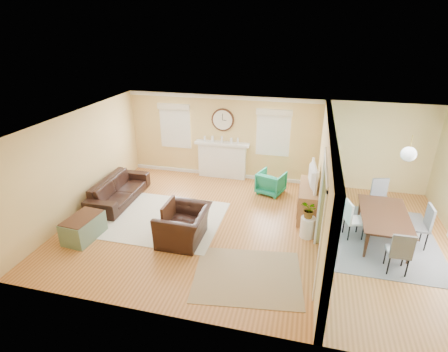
# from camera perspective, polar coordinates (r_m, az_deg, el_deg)

# --- Properties ---
(floor) EXTENTS (9.00, 9.00, 0.00)m
(floor) POSITION_cam_1_polar(r_m,az_deg,el_deg) (8.50, 4.81, -8.75)
(floor) COLOR #985725
(floor) RESTS_ON ground
(wall_back) EXTENTS (9.00, 0.02, 2.60)m
(wall_back) POSITION_cam_1_polar(r_m,az_deg,el_deg) (10.66, 7.73, 5.77)
(wall_back) COLOR tan
(wall_back) RESTS_ON ground
(wall_front) EXTENTS (9.00, 0.02, 2.60)m
(wall_front) POSITION_cam_1_polar(r_m,az_deg,el_deg) (5.34, -0.21, -13.85)
(wall_front) COLOR tan
(wall_front) RESTS_ON ground
(wall_left) EXTENTS (0.02, 6.00, 2.60)m
(wall_left) POSITION_cam_1_polar(r_m,az_deg,el_deg) (9.58, -22.50, 2.00)
(wall_left) COLOR tan
(wall_left) RESTS_ON ground
(ceiling) EXTENTS (9.00, 6.00, 0.02)m
(ceiling) POSITION_cam_1_polar(r_m,az_deg,el_deg) (7.44, 5.49, 8.39)
(ceiling) COLOR white
(ceiling) RESTS_ON wall_back
(partition) EXTENTS (0.17, 6.00, 2.60)m
(partition) POSITION_cam_1_polar(r_m,az_deg,el_deg) (8.06, 16.12, -0.63)
(partition) COLOR tan
(partition) RESTS_ON ground
(fireplace) EXTENTS (1.70, 0.30, 1.17)m
(fireplace) POSITION_cam_1_polar(r_m,az_deg,el_deg) (11.04, -0.30, 2.74)
(fireplace) COLOR white
(fireplace) RESTS_ON ground
(wall_clock) EXTENTS (0.70, 0.07, 0.70)m
(wall_clock) POSITION_cam_1_polar(r_m,az_deg,el_deg) (10.73, -0.20, 9.16)
(wall_clock) COLOR #4A2615
(wall_clock) RESTS_ON wall_back
(window_left) EXTENTS (1.05, 0.13, 1.42)m
(window_left) POSITION_cam_1_polar(r_m,az_deg,el_deg) (11.23, -7.99, 8.59)
(window_left) COLOR white
(window_left) RESTS_ON wall_back
(window_right) EXTENTS (1.05, 0.13, 1.42)m
(window_right) POSITION_cam_1_polar(r_m,az_deg,el_deg) (10.51, 8.08, 7.52)
(window_right) COLOR white
(window_right) RESTS_ON wall_back
(pendant) EXTENTS (0.30, 0.30, 0.55)m
(pendant) POSITION_cam_1_polar(r_m,az_deg,el_deg) (7.74, 27.91, 3.18)
(pendant) COLOR gold
(pendant) RESTS_ON ceiling
(rug_cream) EXTENTS (2.82, 2.44, 0.01)m
(rug_cream) POSITION_cam_1_polar(r_m,az_deg,el_deg) (9.01, -9.58, -6.96)
(rug_cream) COLOR beige
(rug_cream) RESTS_ON floor
(rug_jute) EXTENTS (2.29, 1.97, 0.01)m
(rug_jute) POSITION_cam_1_polar(r_m,az_deg,el_deg) (7.14, 3.85, -15.95)
(rug_jute) COLOR #9E825D
(rug_jute) RESTS_ON floor
(rug_grey) EXTENTS (2.37, 2.96, 0.01)m
(rug_grey) POSITION_cam_1_polar(r_m,az_deg,el_deg) (8.92, 24.33, -9.31)
(rug_grey) COLOR slate
(rug_grey) RESTS_ON floor
(sofa) EXTENTS (0.92, 2.25, 0.65)m
(sofa) POSITION_cam_1_polar(r_m,az_deg,el_deg) (10.07, -16.79, -2.19)
(sofa) COLOR black
(sofa) RESTS_ON floor
(eames_chair) EXTENTS (1.04, 1.19, 0.77)m
(eames_chair) POSITION_cam_1_polar(r_m,az_deg,el_deg) (7.96, -6.58, -8.01)
(eames_chair) COLOR black
(eames_chair) RESTS_ON floor
(green_chair) EXTENTS (0.90, 0.91, 0.66)m
(green_chair) POSITION_cam_1_polar(r_m,az_deg,el_deg) (10.16, 7.69, -1.06)
(green_chair) COLOR #117D4A
(green_chair) RESTS_ON floor
(trunk) EXTENTS (0.65, 0.99, 0.55)m
(trunk) POSITION_cam_1_polar(r_m,az_deg,el_deg) (8.67, -21.95, -7.82)
(trunk) COLOR slate
(trunk) RESTS_ON floor
(credenza) EXTENTS (0.48, 1.41, 0.80)m
(credenza) POSITION_cam_1_polar(r_m,az_deg,el_deg) (9.16, 13.53, -3.94)
(credenza) COLOR #A86C42
(credenza) RESTS_ON floor
(tv) EXTENTS (0.24, 1.04, 0.59)m
(tv) POSITION_cam_1_polar(r_m,az_deg,el_deg) (8.87, 13.84, 0.06)
(tv) COLOR black
(tv) RESTS_ON credenza
(garden_stool) EXTENTS (0.34, 0.34, 0.50)m
(garden_stool) POSITION_cam_1_polar(r_m,az_deg,el_deg) (8.33, 13.49, -8.13)
(garden_stool) COLOR white
(garden_stool) RESTS_ON floor
(potted_plant) EXTENTS (0.48, 0.49, 0.42)m
(potted_plant) POSITION_cam_1_polar(r_m,az_deg,el_deg) (8.11, 13.79, -5.39)
(potted_plant) COLOR #337F33
(potted_plant) RESTS_ON garden_stool
(dining_table) EXTENTS (1.07, 1.86, 0.65)m
(dining_table) POSITION_cam_1_polar(r_m,az_deg,el_deg) (8.76, 24.68, -7.56)
(dining_table) COLOR #4A2615
(dining_table) RESTS_ON floor
(dining_chair_n) EXTENTS (0.53, 0.53, 0.96)m
(dining_chair_n) POSITION_cam_1_polar(r_m,az_deg,el_deg) (9.65, 24.37, -2.96)
(dining_chair_n) COLOR slate
(dining_chair_n) RESTS_ON floor
(dining_chair_s) EXTENTS (0.42, 0.42, 0.94)m
(dining_chair_s) POSITION_cam_1_polar(r_m,az_deg,el_deg) (7.72, 26.69, -10.40)
(dining_chair_s) COLOR slate
(dining_chair_s) RESTS_ON floor
(dining_chair_w) EXTENTS (0.50, 0.50, 0.90)m
(dining_chair_w) POSITION_cam_1_polar(r_m,az_deg,el_deg) (8.49, 20.63, -6.24)
(dining_chair_w) COLOR white
(dining_chair_w) RESTS_ON floor
(dining_chair_e) EXTENTS (0.45, 0.45, 1.00)m
(dining_chair_e) POSITION_cam_1_polar(r_m,az_deg,el_deg) (8.72, 29.16, -6.62)
(dining_chair_e) COLOR slate
(dining_chair_e) RESTS_ON floor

